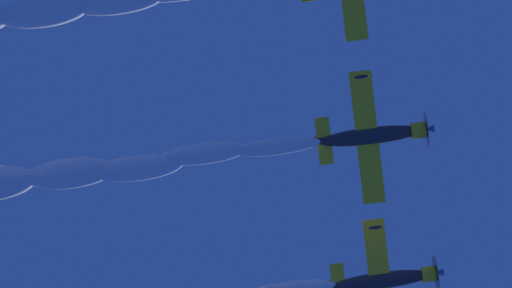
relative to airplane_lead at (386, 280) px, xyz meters
The scene contains 2 objects.
airplane_lead is the anchor object (origin of this frame).
airplane_left_wingman 11.37m from the airplane_lead, 34.85° to the left, with size 8.59×8.13×2.94m.
Camera 1 is at (23.63, 10.51, 1.55)m, focal length 83.47 mm.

